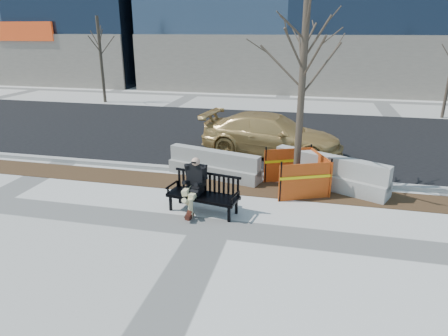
{
  "coord_description": "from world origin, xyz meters",
  "views": [
    {
      "loc": [
        2.11,
        -7.93,
        4.38
      ],
      "look_at": [
        -0.02,
        1.37,
        1.01
      ],
      "focal_mm": 31.63,
      "sensor_mm": 36.0,
      "label": 1
    }
  ],
  "objects": [
    {
      "name": "curb",
      "position": [
        0.0,
        3.55,
        0.06
      ],
      "size": [
        60.0,
        0.25,
        0.12
      ],
      "primitive_type": "cube",
      "color": "#9E9B93",
      "rests_on": "ground"
    },
    {
      "name": "sedan",
      "position": [
        0.69,
        5.99,
        0.0
      ],
      "size": [
        5.36,
        2.84,
        1.48
      ],
      "primitive_type": "imported",
      "rotation": [
        0.0,
        0.0,
        1.42
      ],
      "color": "tan",
      "rests_on": "ground"
    },
    {
      "name": "far_tree_right",
      "position": [
        8.69,
        14.39,
        0.0
      ],
      "size": [
        1.97,
        1.97,
        4.73
      ],
      "primitive_type": null,
      "rotation": [
        0.0,
        0.0,
        0.13
      ],
      "color": "#483A2E",
      "rests_on": "ground"
    },
    {
      "name": "tree_fence",
      "position": [
        1.77,
        2.77,
        0.0
      ],
      "size": [
        2.95,
        2.95,
        5.61
      ],
      "primitive_type": null,
      "rotation": [
        0.0,
        0.0,
        0.41
      ],
      "color": "#DE461A",
      "rests_on": "ground"
    },
    {
      "name": "jersey_barrier_left",
      "position": [
        -0.77,
        3.28,
        0.0
      ],
      "size": [
        3.07,
        1.36,
        0.87
      ],
      "primitive_type": null,
      "rotation": [
        0.0,
        0.0,
        -0.26
      ],
      "color": "gray",
      "rests_on": "ground"
    },
    {
      "name": "mulch_strip",
      "position": [
        0.0,
        2.6,
        0.0
      ],
      "size": [
        40.0,
        1.2,
        0.02
      ],
      "primitive_type": "cube",
      "color": "#47301C",
      "rests_on": "ground"
    },
    {
      "name": "asphalt_street",
      "position": [
        0.0,
        8.8,
        0.0
      ],
      "size": [
        60.0,
        10.4,
        0.01
      ],
      "primitive_type": "cube",
      "color": "black",
      "rests_on": "ground"
    },
    {
      "name": "jersey_barrier_right",
      "position": [
        2.69,
        3.21,
        0.0
      ],
      "size": [
        3.36,
        2.04,
        0.97
      ],
      "primitive_type": null,
      "rotation": [
        0.0,
        0.0,
        -0.43
      ],
      "color": "#9C9992",
      "rests_on": "ground"
    },
    {
      "name": "bench",
      "position": [
        -0.42,
        0.77,
        0.0
      ],
      "size": [
        1.94,
        0.99,
        0.98
      ],
      "primitive_type": null,
      "rotation": [
        0.0,
        0.0,
        -0.18
      ],
      "color": "black",
      "rests_on": "ground"
    },
    {
      "name": "ground",
      "position": [
        0.0,
        0.0,
        0.0
      ],
      "size": [
        120.0,
        120.0,
        0.0
      ],
      "primitive_type": "plane",
      "color": "beige",
      "rests_on": "ground"
    },
    {
      "name": "seated_man",
      "position": [
        -0.67,
        0.87,
        0.0
      ],
      "size": [
        0.75,
        1.06,
        1.36
      ],
      "primitive_type": null,
      "rotation": [
        0.0,
        0.0,
        -0.18
      ],
      "color": "black",
      "rests_on": "ground"
    },
    {
      "name": "far_tree_left",
      "position": [
        -10.79,
        14.69,
        0.0
      ],
      "size": [
        2.37,
        2.37,
        5.52
      ],
      "primitive_type": null,
      "rotation": [
        0.0,
        0.0,
        0.17
      ],
      "color": "#473B2E",
      "rests_on": "ground"
    }
  ]
}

